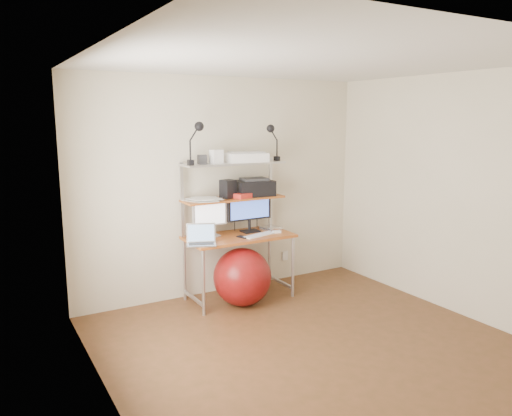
{
  "coord_description": "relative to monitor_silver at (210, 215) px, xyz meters",
  "views": [
    {
      "loc": [
        -2.56,
        -3.38,
        2.05
      ],
      "look_at": [
        0.05,
        1.15,
        1.09
      ],
      "focal_mm": 35.0,
      "sensor_mm": 36.0,
      "label": 1
    }
  ],
  "objects": [
    {
      "name": "wall_outlet",
      "position": [
        1.14,
        0.21,
        -0.68
      ],
      "size": [
        0.08,
        0.01,
        0.12
      ],
      "primitive_type": "cube",
      "color": "white",
      "rests_on": "room"
    },
    {
      "name": "nas_cube",
      "position": [
        0.23,
        -0.0,
        0.27
      ],
      "size": [
        0.17,
        0.17,
        0.21
      ],
      "primitive_type": "cube",
      "rotation": [
        0.0,
        0.0,
        0.26
      ],
      "color": "black",
      "rests_on": "mid_shelf"
    },
    {
      "name": "phone",
      "position": [
        0.28,
        -0.24,
        -0.24
      ],
      "size": [
        0.11,
        0.15,
        0.01
      ],
      "primitive_type": "cube",
      "rotation": [
        0.0,
        0.0,
        0.31
      ],
      "color": "black",
      "rests_on": "desktop"
    },
    {
      "name": "box_grey",
      "position": [
        -0.07,
        0.02,
        0.62
      ],
      "size": [
        0.11,
        0.11,
        0.1
      ],
      "primitive_type": "cube",
      "rotation": [
        0.0,
        0.0,
        -0.23
      ],
      "color": "#323234",
      "rests_on": "top_shelf"
    },
    {
      "name": "box_white",
      "position": [
        0.08,
        -0.01,
        0.64
      ],
      "size": [
        0.14,
        0.12,
        0.15
      ],
      "primitive_type": "cube",
      "rotation": [
        0.0,
        0.0,
        0.11
      ],
      "color": "white",
      "rests_on": "top_shelf"
    },
    {
      "name": "mouse",
      "position": [
        0.73,
        -0.24,
        -0.23
      ],
      "size": [
        0.1,
        0.07,
        0.02
      ],
      "primitive_type": "cube",
      "rotation": [
        0.0,
        0.0,
        -0.22
      ],
      "color": "white",
      "rests_on": "desktop"
    },
    {
      "name": "scanner",
      "position": [
        0.45,
        -0.02,
        0.63
      ],
      "size": [
        0.48,
        0.36,
        0.12
      ],
      "rotation": [
        0.0,
        0.0,
        -0.16
      ],
      "color": "white",
      "rests_on": "top_shelf"
    },
    {
      "name": "keyboard",
      "position": [
        0.49,
        -0.26,
        -0.24
      ],
      "size": [
        0.43,
        0.22,
        0.01
      ],
      "primitive_type": "cube",
      "rotation": [
        0.0,
        0.0,
        0.26
      ],
      "color": "white",
      "rests_on": "desktop"
    },
    {
      "name": "printer",
      "position": [
        0.57,
        0.01,
        0.27
      ],
      "size": [
        0.46,
        0.34,
        0.21
      ],
      "rotation": [
        0.0,
        0.0,
        -0.11
      ],
      "color": "black",
      "rests_on": "mid_shelf"
    },
    {
      "name": "monitor_silver",
      "position": [
        0.0,
        0.0,
        0.0
      ],
      "size": [
        0.41,
        0.15,
        0.45
      ],
      "rotation": [
        0.0,
        0.0,
        0.03
      ],
      "color": "#B9B8BD",
      "rests_on": "desktop"
    },
    {
      "name": "exercise_ball",
      "position": [
        0.22,
        -0.33,
        -0.66
      ],
      "size": [
        0.64,
        0.64,
        0.64
      ],
      "primitive_type": "sphere",
      "color": "maroon",
      "rests_on": "floor"
    },
    {
      "name": "mac_mini",
      "position": [
        0.75,
        -0.07,
        -0.22
      ],
      "size": [
        0.23,
        0.23,
        0.04
      ],
      "primitive_type": "cube",
      "rotation": [
        0.0,
        0.0,
        0.2
      ],
      "color": "silver",
      "rests_on": "desktop"
    },
    {
      "name": "laptop",
      "position": [
        -0.23,
        -0.28,
        -0.2
      ],
      "size": [
        0.37,
        0.34,
        0.27
      ],
      "rotation": [
        0.0,
        0.0,
        -0.4
      ],
      "color": "silver",
      "rests_on": "desktop"
    },
    {
      "name": "clip_lamp_right",
      "position": [
        0.76,
        -0.07,
        0.87
      ],
      "size": [
        0.17,
        0.09,
        0.42
      ],
      "color": "black",
      "rests_on": "top_shelf"
    },
    {
      "name": "computer_desk",
      "position": [
        0.29,
        -0.07,
        -0.03
      ],
      "size": [
        1.2,
        0.6,
        1.57
      ],
      "color": "#AC5C21",
      "rests_on": "ground"
    },
    {
      "name": "monitor_black",
      "position": [
        0.49,
        -0.03,
        0.04
      ],
      "size": [
        0.56,
        0.16,
        0.56
      ],
      "rotation": [
        0.0,
        0.0,
        0.01
      ],
      "color": "black",
      "rests_on": "desktop"
    },
    {
      "name": "red_box",
      "position": [
        0.37,
        -0.08,
        0.2
      ],
      "size": [
        0.23,
        0.18,
        0.05
      ],
      "primitive_type": "cube",
      "rotation": [
        0.0,
        0.0,
        0.29
      ],
      "color": "red",
      "rests_on": "mid_shelf"
    },
    {
      "name": "paper_stack",
      "position": [
        -0.09,
        -0.01,
        0.18
      ],
      "size": [
        0.4,
        0.4,
        0.03
      ],
      "color": "white",
      "rests_on": "mid_shelf"
    },
    {
      "name": "clip_lamp_left",
      "position": [
        -0.17,
        -0.09,
        0.9
      ],
      "size": [
        0.18,
        0.1,
        0.45
      ],
      "color": "black",
      "rests_on": "top_shelf"
    },
    {
      "name": "room",
      "position": [
        0.29,
        -1.58,
        0.27
      ],
      "size": [
        3.6,
        3.6,
        3.6
      ],
      "color": "brown",
      "rests_on": "ground"
    }
  ]
}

